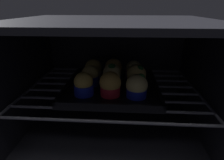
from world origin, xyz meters
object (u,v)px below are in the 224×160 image
(muffin_row0_col1, at_px, (112,85))
(muffin_row2_col2, at_px, (134,70))
(muffin_row0_col2, at_px, (137,87))
(muffin_row2_col0, at_px, (93,69))
(muffin_row2_col1, at_px, (114,69))
(muffin_row1_col2, at_px, (136,76))
(baking_tray, at_px, (112,87))
(muffin_row0_col0, at_px, (84,85))
(muffin_row1_col0, at_px, (90,76))
(muffin_row1_col1, at_px, (113,75))

(muffin_row0_col1, relative_size, muffin_row2_col2, 1.11)
(muffin_row0_col2, height_order, muffin_row2_col0, muffin_row0_col2)
(muffin_row2_col0, xyz_separation_m, muffin_row2_col1, (0.07, 0.00, 0.00))
(muffin_row0_col1, xyz_separation_m, muffin_row1_col2, (0.07, 0.07, 0.00))
(baking_tray, bearing_deg, muffin_row1_col2, -3.02)
(muffin_row0_col0, relative_size, muffin_row0_col2, 1.00)
(baking_tray, relative_size, muffin_row0_col0, 4.29)
(muffin_row0_col1, xyz_separation_m, muffin_row1_col0, (-0.07, 0.07, -0.00))
(muffin_row2_col1, bearing_deg, muffin_row2_col0, -178.62)
(muffin_row1_col1, xyz_separation_m, muffin_row1_col2, (0.07, -0.01, 0.00))
(muffin_row2_col1, relative_size, muffin_row2_col2, 1.09)
(baking_tray, distance_m, muffin_row0_col2, 0.11)
(muffin_row2_col2, bearing_deg, muffin_row0_col2, -88.85)
(muffin_row1_col0, xyz_separation_m, muffin_row2_col0, (-0.00, 0.07, 0.00))
(baking_tray, height_order, muffin_row0_col1, muffin_row0_col1)
(muffin_row0_col0, distance_m, muffin_row1_col2, 0.17)
(muffin_row0_col1, bearing_deg, muffin_row0_col0, -179.22)
(muffin_row1_col0, bearing_deg, muffin_row2_col0, 91.04)
(muffin_row1_col1, distance_m, muffin_row2_col2, 0.10)
(muffin_row0_col1, xyz_separation_m, muffin_row0_col2, (0.07, -0.00, -0.00))
(baking_tray, xyz_separation_m, muffin_row0_col2, (0.07, -0.07, 0.04))
(muffin_row0_col0, bearing_deg, muffin_row2_col1, 60.85)
(muffin_row1_col1, xyz_separation_m, muffin_row2_col1, (0.00, 0.07, -0.00))
(muffin_row1_col0, relative_size, muffin_row1_col2, 0.88)
(muffin_row1_col1, distance_m, muffin_row2_col0, 0.10)
(muffin_row0_col0, height_order, muffin_row2_col0, muffin_row0_col0)
(muffin_row1_col0, xyz_separation_m, muffin_row2_col2, (0.14, 0.07, -0.00))
(muffin_row0_col1, relative_size, muffin_row0_col2, 1.04)
(muffin_row0_col2, bearing_deg, muffin_row1_col2, 88.16)
(muffin_row0_col2, bearing_deg, muffin_row2_col2, 91.15)
(muffin_row1_col0, height_order, muffin_row2_col1, muffin_row2_col1)
(muffin_row2_col2, bearing_deg, muffin_row1_col2, -86.08)
(muffin_row0_col2, height_order, muffin_row1_col1, muffin_row1_col1)
(muffin_row1_col0, distance_m, muffin_row2_col1, 0.10)
(muffin_row2_col0, bearing_deg, muffin_row0_col2, -44.98)
(muffin_row0_col0, height_order, muffin_row1_col0, muffin_row0_col0)
(muffin_row1_col1, relative_size, muffin_row1_col2, 1.02)
(muffin_row0_col0, bearing_deg, muffin_row0_col2, -1.38)
(muffin_row2_col0, bearing_deg, muffin_row1_col0, -88.96)
(muffin_row0_col1, distance_m, muffin_row1_col2, 0.10)
(baking_tray, height_order, muffin_row2_col0, muffin_row2_col0)
(baking_tray, distance_m, muffin_row1_col1, 0.04)
(muffin_row1_col2, bearing_deg, muffin_row1_col1, 175.01)
(muffin_row0_col0, bearing_deg, muffin_row1_col2, 23.79)
(muffin_row0_col1, bearing_deg, muffin_row2_col0, 117.97)
(muffin_row0_col0, relative_size, muffin_row2_col2, 1.07)
(muffin_row1_col1, bearing_deg, muffin_row2_col1, 88.81)
(muffin_row0_col0, distance_m, muffin_row1_col1, 0.11)
(muffin_row2_col0, height_order, muffin_row2_col1, muffin_row2_col1)
(muffin_row1_col0, relative_size, muffin_row2_col1, 0.93)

